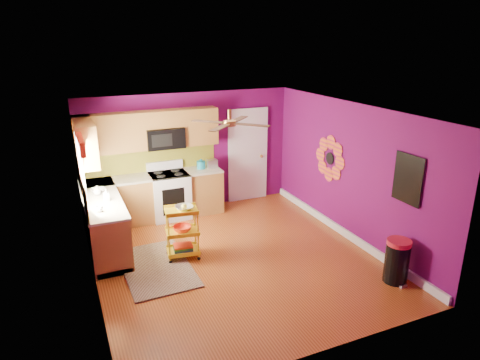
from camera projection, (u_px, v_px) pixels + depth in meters
name	position (u px, v px, depth m)	size (l,w,h in m)	color
ground	(235.00, 258.00, 7.26)	(5.00, 5.00, 0.00)	brown
room_envelope	(236.00, 166.00, 6.75)	(4.54, 5.04, 2.52)	#620B55
lower_cabinets	(134.00, 209.00, 8.19)	(2.81, 2.31, 0.94)	brown
electric_range	(169.00, 195.00, 8.78)	(0.76, 0.66, 1.13)	white
upper_cabinetry	(130.00, 135.00, 8.10)	(2.80, 2.30, 1.26)	brown
left_window	(80.00, 158.00, 6.78)	(0.08, 1.35, 1.08)	white
panel_door	(248.00, 156.00, 9.59)	(0.95, 0.11, 2.15)	white
right_wall_art	(362.00, 167.00, 7.35)	(0.04, 2.74, 1.04)	black
ceiling_fan	(230.00, 123.00, 6.70)	(1.01, 1.01, 0.26)	#BF8C3F
shag_rug	(157.00, 267.00, 6.94)	(1.04, 1.70, 0.02)	black
rolling_cart	(183.00, 230.00, 7.13)	(0.59, 0.47, 0.97)	yellow
trash_can	(397.00, 261.00, 6.47)	(0.39, 0.41, 0.69)	black
teal_kettle	(201.00, 165.00, 8.95)	(0.18, 0.18, 0.21)	#137995
toaster	(212.00, 164.00, 8.99)	(0.22, 0.15, 0.18)	beige
soap_bottle_a	(106.00, 195.00, 7.19)	(0.09, 0.09, 0.21)	#EA3F72
soap_bottle_b	(97.00, 190.00, 7.45)	(0.13, 0.13, 0.17)	white
counter_dish	(98.00, 190.00, 7.61)	(0.25, 0.25, 0.06)	white
counter_cup	(99.00, 209.00, 6.74)	(0.12, 0.12, 0.09)	white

